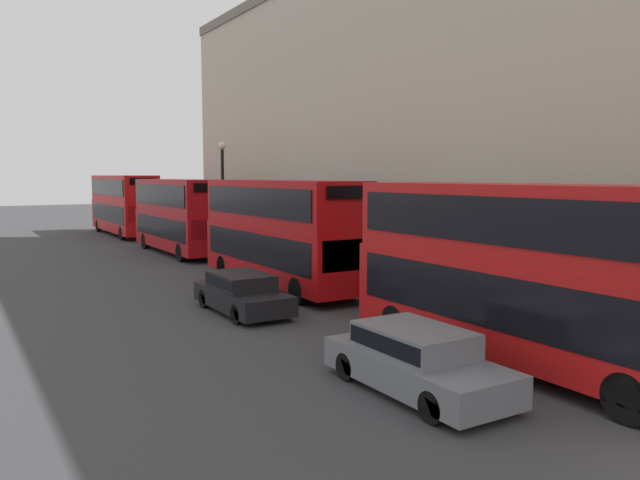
# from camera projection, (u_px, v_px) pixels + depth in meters

# --- Properties ---
(bus_leading) EXTENTS (2.59, 10.18, 4.42)m
(bus_leading) POSITION_uv_depth(u_px,v_px,m) (525.00, 267.00, 14.93)
(bus_leading) COLOR red
(bus_leading) RESTS_ON ground
(bus_second_in_queue) EXTENTS (2.59, 10.18, 4.42)m
(bus_second_in_queue) POSITION_uv_depth(u_px,v_px,m) (281.00, 229.00, 25.70)
(bus_second_in_queue) COLOR #B20C0F
(bus_second_in_queue) RESTS_ON ground
(bus_third_in_queue) EXTENTS (2.59, 10.10, 4.38)m
(bus_third_in_queue) POSITION_uv_depth(u_px,v_px,m) (180.00, 213.00, 36.69)
(bus_third_in_queue) COLOR #A80F14
(bus_third_in_queue) RESTS_ON ground
(bus_trailing) EXTENTS (2.59, 11.20, 4.60)m
(bus_trailing) POSITION_uv_depth(u_px,v_px,m) (124.00, 202.00, 48.07)
(bus_trailing) COLOR red
(bus_trailing) RESTS_ON ground
(car_dark_sedan) EXTENTS (1.87, 4.53, 1.41)m
(car_dark_sedan) POSITION_uv_depth(u_px,v_px,m) (416.00, 358.00, 13.27)
(car_dark_sedan) COLOR slate
(car_dark_sedan) RESTS_ON ground
(car_hatchback) EXTENTS (1.83, 4.47, 1.34)m
(car_hatchback) POSITION_uv_depth(u_px,v_px,m) (242.00, 292.00, 21.01)
(car_hatchback) COLOR black
(car_hatchback) RESTS_ON ground
(street_lamp) EXTENTS (0.44, 0.44, 6.48)m
(street_lamp) POSITION_uv_depth(u_px,v_px,m) (223.00, 186.00, 35.15)
(street_lamp) COLOR black
(street_lamp) RESTS_ON ground
(pedestrian) EXTENTS (0.36, 0.36, 1.64)m
(pedestrian) POSITION_uv_depth(u_px,v_px,m) (598.00, 329.00, 15.78)
(pedestrian) COLOR brown
(pedestrian) RESTS_ON ground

